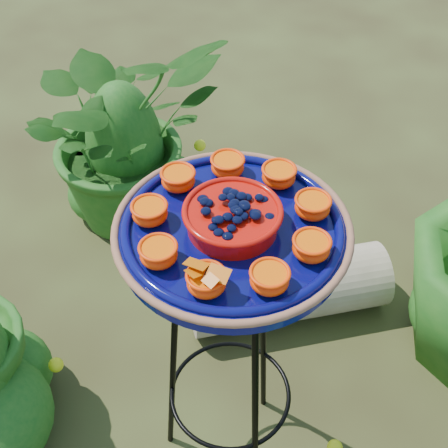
# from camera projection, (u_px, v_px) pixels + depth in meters

# --- Properties ---
(ground_plane) EXTENTS (20.00, 20.00, 0.00)m
(ground_plane) POSITION_uv_depth(u_px,v_px,m) (215.00, 386.00, 1.96)
(ground_plane) COLOR black
(ground_plane) RESTS_ON ground
(tripod_stand) EXTENTS (0.35, 0.36, 0.86)m
(tripod_stand) POSITION_uv_depth(u_px,v_px,m) (231.00, 343.00, 1.45)
(tripod_stand) COLOR black
(tripod_stand) RESTS_ON ground
(feeder_dish) EXTENTS (0.49, 0.49, 0.10)m
(feeder_dish) POSITION_uv_depth(u_px,v_px,m) (232.00, 228.00, 1.18)
(feeder_dish) COLOR #060951
(feeder_dish) RESTS_ON tripod_stand
(driftwood_log) EXTENTS (0.64, 0.61, 0.22)m
(driftwood_log) POSITION_uv_depth(u_px,v_px,m) (288.00, 289.00, 2.09)
(driftwood_log) COLOR tan
(driftwood_log) RESTS_ON ground
(shrub_back_left) EXTENTS (0.89, 0.93, 0.79)m
(shrub_back_left) POSITION_uv_depth(u_px,v_px,m) (122.00, 128.00, 2.25)
(shrub_back_left) COLOR #185115
(shrub_back_left) RESTS_ON ground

